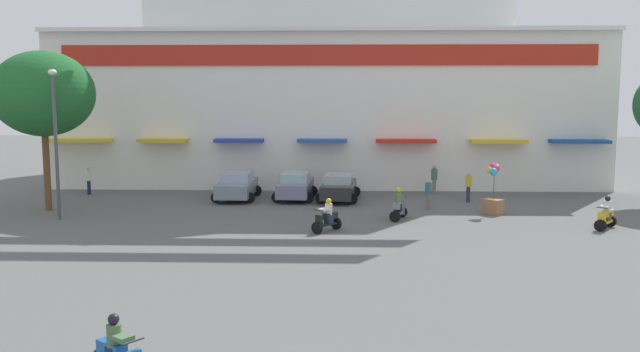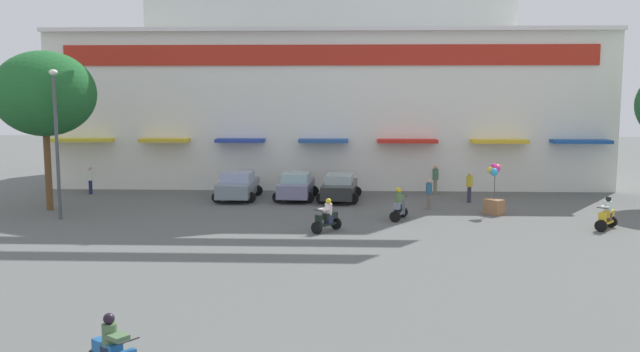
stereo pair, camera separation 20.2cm
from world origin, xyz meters
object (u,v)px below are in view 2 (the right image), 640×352
(plaza_tree_0, at_px, (44,94))
(balloon_vendor_cart, at_px, (494,193))
(scooter_rider_4, at_px, (327,218))
(scooter_rider_7, at_px, (607,216))
(streetlamp_near, at_px, (56,133))
(scooter_rider_5, at_px, (113,352))
(parked_car_1, at_px, (296,186))
(parked_car_2, at_px, (340,187))
(pedestrian_3, at_px, (435,178))
(pedestrian_0, at_px, (469,185))
(parked_car_0, at_px, (238,185))
(pedestrian_1, at_px, (90,178))
(pedestrian_2, at_px, (429,192))
(scooter_rider_1, at_px, (399,206))

(plaza_tree_0, xyz_separation_m, balloon_vendor_cart, (22.47, -0.34, -4.82))
(scooter_rider_4, relative_size, scooter_rider_7, 0.98)
(plaza_tree_0, distance_m, streetlamp_near, 3.41)
(plaza_tree_0, height_order, scooter_rider_5, plaza_tree_0)
(parked_car_1, xyz_separation_m, scooter_rider_7, (14.31, -7.61, -0.15))
(parked_car_2, xyz_separation_m, pedestrian_3, (5.59, 2.35, 0.25))
(scooter_rider_4, distance_m, balloon_vendor_cart, 9.23)
(scooter_rider_5, distance_m, pedestrian_0, 25.99)
(plaza_tree_0, distance_m, parked_car_0, 11.10)
(pedestrian_1, bearing_deg, plaza_tree_0, -91.48)
(scooter_rider_5, bearing_deg, scooter_rider_7, 44.62)
(pedestrian_3, distance_m, streetlamp_near, 20.84)
(parked_car_1, distance_m, streetlamp_near, 12.92)
(scooter_rider_7, height_order, pedestrian_3, pedestrian_3)
(pedestrian_1, relative_size, pedestrian_3, 0.94)
(streetlamp_near, bearing_deg, pedestrian_2, 10.78)
(plaza_tree_0, xyz_separation_m, parked_car_2, (14.80, 3.62, -5.16))
(pedestrian_0, bearing_deg, parked_car_1, 176.14)
(scooter_rider_7, xyz_separation_m, pedestrian_3, (-6.29, 9.76, 0.38))
(parked_car_0, bearing_deg, scooter_rider_1, -33.63)
(parked_car_0, distance_m, scooter_rider_4, 9.97)
(scooter_rider_4, relative_size, streetlamp_near, 0.21)
(parked_car_0, bearing_deg, streetlamp_near, -140.49)
(parked_car_1, height_order, pedestrian_0, pedestrian_0)
(plaza_tree_0, bearing_deg, scooter_rider_7, -8.08)
(scooter_rider_7, relative_size, balloon_vendor_cart, 0.58)
(pedestrian_1, bearing_deg, scooter_rider_1, -22.23)
(parked_car_1, relative_size, scooter_rider_5, 2.64)
(scooter_rider_7, bearing_deg, parked_car_1, 151.98)
(parked_car_0, relative_size, scooter_rider_4, 2.87)
(parked_car_2, distance_m, scooter_rider_1, 6.25)
(parked_car_0, height_order, parked_car_2, parked_car_0)
(scooter_rider_1, height_order, balloon_vendor_cart, balloon_vendor_cart)
(pedestrian_1, relative_size, streetlamp_near, 0.23)
(streetlamp_near, bearing_deg, parked_car_1, 30.08)
(scooter_rider_1, xyz_separation_m, balloon_vendor_cart, (4.80, 1.60, 0.44))
(parked_car_2, bearing_deg, balloon_vendor_cart, -27.31)
(parked_car_0, distance_m, parked_car_1, 3.27)
(scooter_rider_1, xyz_separation_m, pedestrian_0, (4.21, 5.11, 0.31))
(scooter_rider_1, bearing_deg, pedestrian_3, 71.01)
(parked_car_0, xyz_separation_m, parked_car_2, (5.70, -0.15, -0.04))
(scooter_rider_5, relative_size, pedestrian_3, 0.86)
(parked_car_1, bearing_deg, parked_car_0, -179.10)
(scooter_rider_4, relative_size, pedestrian_3, 0.84)
(plaza_tree_0, height_order, parked_car_0, plaza_tree_0)
(scooter_rider_4, height_order, balloon_vendor_cart, balloon_vendor_cart)
(scooter_rider_5, relative_size, pedestrian_1, 0.92)
(pedestrian_1, bearing_deg, scooter_rider_5, -68.27)
(scooter_rider_7, distance_m, pedestrian_3, 11.62)
(parked_car_2, distance_m, pedestrian_0, 7.10)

